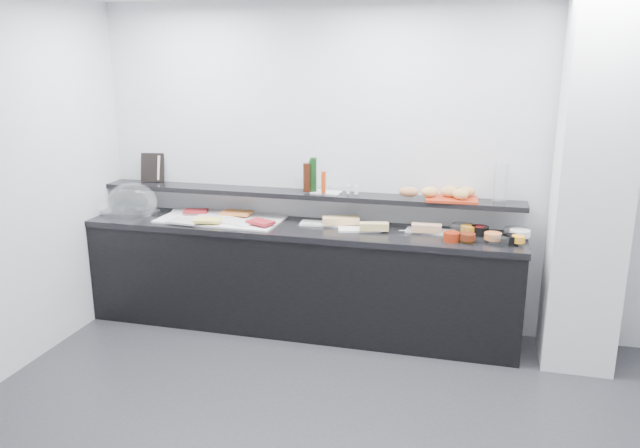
% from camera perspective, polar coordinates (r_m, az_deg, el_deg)
% --- Properties ---
extents(back_wall, '(5.00, 0.02, 2.70)m').
position_cam_1_polar(back_wall, '(5.17, 6.39, 4.96)').
color(back_wall, silver).
rests_on(back_wall, ground).
extents(column, '(0.50, 0.50, 2.70)m').
position_cam_1_polar(column, '(4.84, 23.62, 3.08)').
color(column, white).
rests_on(column, ground).
extents(buffet_cabinet, '(3.60, 0.60, 0.85)m').
position_cam_1_polar(buffet_cabinet, '(5.28, -1.95, -5.17)').
color(buffet_cabinet, black).
rests_on(buffet_cabinet, ground).
extents(counter_top, '(3.62, 0.62, 0.05)m').
position_cam_1_polar(counter_top, '(5.14, -2.00, -0.46)').
color(counter_top, black).
rests_on(counter_top, buffet_cabinet).
extents(wall_shelf, '(3.60, 0.25, 0.04)m').
position_cam_1_polar(wall_shelf, '(5.24, -1.48, 2.73)').
color(wall_shelf, black).
rests_on(wall_shelf, back_wall).
extents(cloche_base, '(0.60, 0.51, 0.04)m').
position_cam_1_polar(cloche_base, '(5.80, -17.29, 1.14)').
color(cloche_base, '#B1B3B8').
rests_on(cloche_base, counter_top).
extents(cloche_dome, '(0.48, 0.35, 0.34)m').
position_cam_1_polar(cloche_dome, '(5.67, -16.76, 1.96)').
color(cloche_dome, white).
rests_on(cloche_dome, cloche_base).
extents(linen_runner, '(1.06, 0.53, 0.01)m').
position_cam_1_polar(linen_runner, '(5.37, -9.10, 0.42)').
color(linen_runner, silver).
rests_on(linen_runner, counter_top).
extents(platter_meat_a, '(0.34, 0.28, 0.01)m').
position_cam_1_polar(platter_meat_a, '(5.62, -11.95, 1.09)').
color(platter_meat_a, silver).
rests_on(platter_meat_a, linen_runner).
extents(food_meat_a, '(0.23, 0.18, 0.02)m').
position_cam_1_polar(food_meat_a, '(5.56, -11.29, 1.16)').
color(food_meat_a, maroon).
rests_on(food_meat_a, platter_meat_a).
extents(platter_salmon, '(0.35, 0.26, 0.01)m').
position_cam_1_polar(platter_salmon, '(5.48, -9.33, 0.86)').
color(platter_salmon, white).
rests_on(platter_salmon, linen_runner).
extents(food_salmon, '(0.25, 0.16, 0.02)m').
position_cam_1_polar(food_salmon, '(5.44, -7.64, 1.02)').
color(food_salmon, orange).
rests_on(food_salmon, platter_salmon).
extents(platter_cheese, '(0.28, 0.20, 0.01)m').
position_cam_1_polar(platter_cheese, '(5.31, -12.26, 0.24)').
color(platter_cheese, silver).
rests_on(platter_cheese, linen_runner).
extents(food_cheese, '(0.24, 0.18, 0.02)m').
position_cam_1_polar(food_cheese, '(5.23, -10.23, 0.34)').
color(food_cheese, '#F8E260').
rests_on(food_cheese, platter_cheese).
extents(platter_meat_b, '(0.32, 0.26, 0.01)m').
position_cam_1_polar(platter_meat_b, '(5.21, -7.53, 0.18)').
color(platter_meat_b, white).
rests_on(platter_meat_b, linen_runner).
extents(food_meat_b, '(0.25, 0.21, 0.02)m').
position_cam_1_polar(food_meat_b, '(5.12, -5.45, 0.18)').
color(food_meat_b, maroon).
rests_on(food_meat_b, platter_meat_b).
extents(sandwich_plate_left, '(0.38, 0.18, 0.01)m').
position_cam_1_polar(sandwich_plate_left, '(5.17, 0.24, 0.03)').
color(sandwich_plate_left, white).
rests_on(sandwich_plate_left, counter_top).
extents(sandwich_food_left, '(0.32, 0.20, 0.06)m').
position_cam_1_polar(sandwich_food_left, '(5.13, 1.92, 0.32)').
color(sandwich_food_left, '#E4B777').
rests_on(sandwich_food_left, sandwich_plate_left).
extents(tongs_left, '(0.16, 0.04, 0.01)m').
position_cam_1_polar(tongs_left, '(5.12, -0.15, -0.00)').
color(tongs_left, silver).
rests_on(tongs_left, sandwich_plate_left).
extents(sandwich_plate_mid, '(0.36, 0.22, 0.01)m').
position_cam_1_polar(sandwich_plate_mid, '(5.01, 3.63, -0.50)').
color(sandwich_plate_mid, white).
rests_on(sandwich_plate_mid, counter_top).
extents(sandwich_food_mid, '(0.24, 0.13, 0.06)m').
position_cam_1_polar(sandwich_food_mid, '(4.96, 4.96, -0.23)').
color(sandwich_food_mid, tan).
rests_on(sandwich_food_mid, sandwich_plate_mid).
extents(tongs_mid, '(0.16, 0.03, 0.01)m').
position_cam_1_polar(tongs_mid, '(4.94, 4.97, -0.62)').
color(tongs_mid, '#BBBDC2').
rests_on(tongs_mid, sandwich_plate_mid).
extents(sandwich_plate_right, '(0.39, 0.18, 0.01)m').
position_cam_1_polar(sandwich_plate_right, '(5.03, 10.06, -0.65)').
color(sandwich_plate_right, silver).
rests_on(sandwich_plate_right, counter_top).
extents(sandwich_food_right, '(0.24, 0.11, 0.06)m').
position_cam_1_polar(sandwich_food_right, '(4.98, 9.70, -0.36)').
color(sandwich_food_right, tan).
rests_on(sandwich_food_right, sandwich_plate_right).
extents(tongs_right, '(0.15, 0.08, 0.01)m').
position_cam_1_polar(tongs_right, '(4.99, 8.11, -0.56)').
color(tongs_right, silver).
rests_on(tongs_right, sandwich_plate_right).
extents(bowl_glass_fruit, '(0.23, 0.23, 0.07)m').
position_cam_1_polar(bowl_glass_fruit, '(5.05, 12.89, -0.43)').
color(bowl_glass_fruit, silver).
rests_on(bowl_glass_fruit, counter_top).
extents(fill_glass_fruit, '(0.15, 0.15, 0.05)m').
position_cam_1_polar(fill_glass_fruit, '(5.01, 13.41, -0.41)').
color(fill_glass_fruit, orange).
rests_on(fill_glass_fruit, bowl_glass_fruit).
extents(bowl_black_jam, '(0.13, 0.13, 0.07)m').
position_cam_1_polar(bowl_black_jam, '(5.02, 14.47, -0.60)').
color(bowl_black_jam, black).
rests_on(bowl_black_jam, counter_top).
extents(fill_black_jam, '(0.13, 0.13, 0.05)m').
position_cam_1_polar(fill_black_jam, '(5.02, 14.26, -0.45)').
color(fill_black_jam, '#570C0E').
rests_on(fill_black_jam, bowl_black_jam).
extents(bowl_glass_cream, '(0.25, 0.25, 0.07)m').
position_cam_1_polar(bowl_glass_cream, '(5.05, 17.53, -0.75)').
color(bowl_glass_cream, white).
rests_on(bowl_glass_cream, counter_top).
extents(fill_glass_cream, '(0.19, 0.19, 0.05)m').
position_cam_1_polar(fill_glass_cream, '(4.99, 17.82, -0.80)').
color(fill_glass_cream, white).
rests_on(fill_glass_cream, bowl_glass_cream).
extents(bowl_red_jam, '(0.15, 0.15, 0.07)m').
position_cam_1_polar(bowl_red_jam, '(4.81, 11.93, -1.14)').
color(bowl_red_jam, maroon).
rests_on(bowl_red_jam, counter_top).
extents(fill_red_jam, '(0.14, 0.14, 0.05)m').
position_cam_1_polar(fill_red_jam, '(4.79, 13.37, -1.15)').
color(fill_red_jam, '#5B1F0D').
rests_on(fill_red_jam, bowl_red_jam).
extents(bowl_glass_salmon, '(0.17, 0.17, 0.07)m').
position_cam_1_polar(bowl_glass_salmon, '(4.80, 16.05, -1.45)').
color(bowl_glass_salmon, white).
rests_on(bowl_glass_salmon, counter_top).
extents(fill_glass_salmon, '(0.16, 0.16, 0.05)m').
position_cam_1_polar(fill_glass_salmon, '(4.85, 15.53, -1.08)').
color(fill_glass_salmon, '#CD6B32').
rests_on(fill_glass_salmon, bowl_glass_salmon).
extents(bowl_black_fruit, '(0.17, 0.17, 0.07)m').
position_cam_1_polar(bowl_black_fruit, '(4.84, 16.94, -1.36)').
color(bowl_black_fruit, black).
rests_on(bowl_black_fruit, counter_top).
extents(fill_black_fruit, '(0.11, 0.11, 0.05)m').
position_cam_1_polar(fill_black_fruit, '(4.83, 17.68, -1.33)').
color(fill_black_fruit, orange).
rests_on(fill_black_fruit, bowl_black_fruit).
extents(framed_print, '(0.22, 0.11, 0.26)m').
position_cam_1_polar(framed_print, '(5.84, -15.06, 5.01)').
color(framed_print, black).
rests_on(framed_print, wall_shelf).
extents(print_art, '(0.17, 0.06, 0.22)m').
position_cam_1_polar(print_art, '(5.85, -15.14, 5.02)').
color(print_art, beige).
rests_on(print_art, framed_print).
extents(condiment_tray, '(0.25, 0.16, 0.01)m').
position_cam_1_polar(condiment_tray, '(5.20, 0.60, 2.92)').
color(condiment_tray, white).
rests_on(condiment_tray, wall_shelf).
extents(bottle_green_a, '(0.08, 0.08, 0.26)m').
position_cam_1_polar(bottle_green_a, '(5.18, -0.67, 4.41)').
color(bottle_green_a, black).
rests_on(bottle_green_a, condiment_tray).
extents(bottle_brown, '(0.08, 0.08, 0.24)m').
position_cam_1_polar(bottle_brown, '(5.17, -1.21, 4.28)').
color(bottle_brown, '#351509').
rests_on(bottle_brown, condiment_tray).
extents(bottle_green_b, '(0.06, 0.06, 0.28)m').
position_cam_1_polar(bottle_green_b, '(5.20, -0.61, 4.56)').
color(bottle_green_b, '#0F3812').
rests_on(bottle_green_b, condiment_tray).
extents(bottle_hot, '(0.04, 0.04, 0.18)m').
position_cam_1_polar(bottle_hot, '(5.12, 0.32, 3.83)').
color(bottle_hot, '#B6390D').
rests_on(bottle_hot, condiment_tray).
extents(shaker_salt, '(0.04, 0.04, 0.07)m').
position_cam_1_polar(shaker_salt, '(5.12, 2.59, 3.18)').
color(shaker_salt, silver).
rests_on(shaker_salt, condiment_tray).
extents(shaker_pepper, '(0.04, 0.04, 0.07)m').
position_cam_1_polar(shaker_pepper, '(5.10, 3.34, 3.13)').
color(shaker_pepper, silver).
rests_on(shaker_pepper, condiment_tray).
extents(bread_tray, '(0.42, 0.30, 0.02)m').
position_cam_1_polar(bread_tray, '(5.05, 11.94, 2.28)').
color(bread_tray, '#A62B11').
rests_on(bread_tray, wall_shelf).
extents(bread_roll_n, '(0.15, 0.10, 0.08)m').
position_cam_1_polar(bread_roll_n, '(5.10, 11.82, 2.99)').
color(bread_roll_n, tan).
rests_on(bread_roll_n, bread_tray).
extents(bread_roll_ne, '(0.16, 0.13, 0.08)m').
position_cam_1_polar(bread_roll_ne, '(5.08, 13.24, 2.88)').
color(bread_roll_ne, tan).
rests_on(bread_roll_ne, bread_tray).
extents(bread_roll_sw, '(0.17, 0.12, 0.08)m').
position_cam_1_polar(bread_roll_sw, '(5.00, 8.12, 2.93)').
color(bread_roll_sw, '#B16E43').
rests_on(bread_roll_sw, bread_tray).
extents(bread_roll_se, '(0.15, 0.11, 0.08)m').
position_cam_1_polar(bread_roll_se, '(4.98, 12.73, 2.65)').
color(bread_roll_se, tan).
rests_on(bread_roll_se, bread_tray).
extents(bread_roll_midw, '(0.16, 0.13, 0.08)m').
position_cam_1_polar(bread_roll_midw, '(5.02, 10.02, 2.90)').
color(bread_roll_midw, '#D8A752').
rests_on(bread_roll_midw, bread_tray).
extents(bread_roll_mide, '(0.14, 0.09, 0.08)m').
position_cam_1_polar(bread_roll_mide, '(5.06, 11.77, 2.89)').
color(bread_roll_mide, tan).
rests_on(bread_roll_mide, bread_tray).
extents(carafe, '(0.15, 0.15, 0.30)m').
position_cam_1_polar(carafe, '(5.01, 16.15, 3.54)').
color(carafe, white).
rests_on(carafe, wall_shelf).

